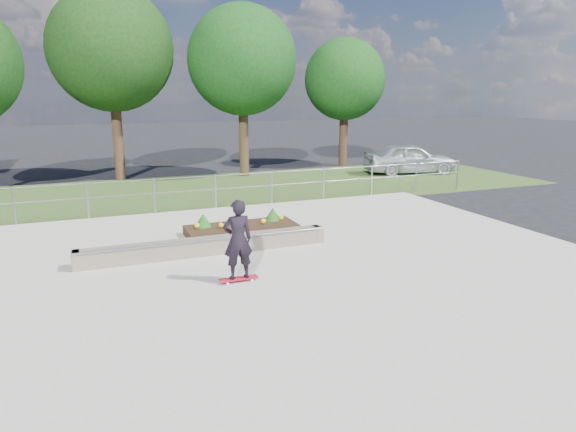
% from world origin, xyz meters
% --- Properties ---
extents(ground, '(120.00, 120.00, 0.00)m').
position_xyz_m(ground, '(0.00, 0.00, 0.00)').
color(ground, black).
rests_on(ground, ground).
extents(grass_verge, '(30.00, 8.00, 0.02)m').
position_xyz_m(grass_verge, '(0.00, 11.00, 0.01)').
color(grass_verge, '#2E461C').
rests_on(grass_verge, ground).
extents(concrete_slab, '(15.00, 15.00, 0.06)m').
position_xyz_m(concrete_slab, '(0.00, 0.00, 0.03)').
color(concrete_slab, '#A39C91').
rests_on(concrete_slab, ground).
extents(fence, '(20.06, 0.06, 1.20)m').
position_xyz_m(fence, '(0.00, 7.50, 0.77)').
color(fence, gray).
rests_on(fence, ground).
extents(tree_mid_left, '(5.25, 5.25, 8.25)m').
position_xyz_m(tree_mid_left, '(-2.50, 15.00, 5.61)').
color(tree_mid_left, '#311D13').
rests_on(tree_mid_left, ground).
extents(tree_mid_right, '(4.90, 4.90, 7.70)m').
position_xyz_m(tree_mid_right, '(3.00, 14.00, 5.23)').
color(tree_mid_right, '#2E2012').
rests_on(tree_mid_right, ground).
extents(tree_far_right, '(4.20, 4.20, 6.60)m').
position_xyz_m(tree_far_right, '(9.00, 15.50, 4.48)').
color(tree_far_right, black).
rests_on(tree_far_right, ground).
extents(grind_ledge, '(6.00, 0.44, 0.43)m').
position_xyz_m(grind_ledge, '(-1.45, 2.60, 0.26)').
color(grind_ledge, brown).
rests_on(grind_ledge, concrete_slab).
extents(planter_bed, '(3.00, 1.20, 0.61)m').
position_xyz_m(planter_bed, '(-0.16, 4.07, 0.24)').
color(planter_bed, black).
rests_on(planter_bed, concrete_slab).
extents(skateboarder, '(0.80, 0.40, 1.72)m').
position_xyz_m(skateboarder, '(-1.27, 0.54, 0.95)').
color(skateboarder, silver).
rests_on(skateboarder, concrete_slab).
extents(parked_car, '(4.62, 2.67, 1.48)m').
position_xyz_m(parked_car, '(10.63, 11.72, 0.74)').
color(parked_car, '#B5BAC0').
rests_on(parked_car, ground).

